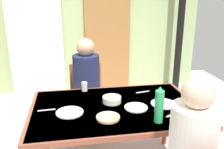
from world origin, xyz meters
The scene contains 18 objects.
wall_back centered at (0.00, 2.27, 1.28)m, with size 4.51×0.10×2.56m, color #9EB77A.
door_wooden centered at (0.59, 2.19, 1.00)m, with size 0.80×0.05×2.00m, color #996535.
stove_pipe_column centered at (1.82, 1.92, 1.28)m, with size 0.12×0.12×2.56m, color black.
curtain_panel centered at (-0.64, 2.17, 1.08)m, with size 0.90×0.03×2.15m, color white.
dining_table centered at (0.29, -0.15, 0.66)m, with size 1.48×0.97×0.73m.
chair_far_diner centered at (0.09, 0.69, 0.50)m, with size 0.40×0.40×0.87m.
person_near_diner centered at (0.66, -0.85, 0.78)m, with size 0.30×0.37×0.77m.
person_far_diner centered at (0.09, 0.55, 0.78)m, with size 0.30×0.37×0.77m.
water_bottle_green_near centered at (0.58, -0.48, 0.86)m, with size 0.07×0.07×0.29m.
serving_bowl_center centered at (0.28, -0.06, 0.75)m, with size 0.17×0.17×0.06m, color silver.
dinner_plate_near_left centered at (0.73, -0.18, 0.73)m, with size 0.23×0.23×0.01m, color white.
dinner_plate_near_right centered at (-0.10, -0.21, 0.73)m, with size 0.23×0.23×0.01m, color white.
dinner_plate_far_center centered at (0.47, -0.22, 0.73)m, with size 0.20×0.20×0.01m, color white.
drinking_glass_by_near_diner centered at (0.05, 0.27, 0.77)m, with size 0.06×0.06×0.09m, color silver.
bread_plate_sliced centered at (0.20, -0.36, 0.74)m, with size 0.19×0.19×0.02m, color #DBB77A.
cutlery_knife_near centered at (0.63, 0.13, 0.73)m, with size 0.15×0.02×0.00m, color silver.
cutlery_fork_near centered at (-0.30, -0.13, 0.73)m, with size 0.15×0.02×0.00m, color silver.
cutlery_knife_far centered at (0.74, -0.39, 0.73)m, with size 0.15×0.02×0.00m, color silver.
Camera 1 is at (-0.07, -2.12, 1.67)m, focal length 39.61 mm.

